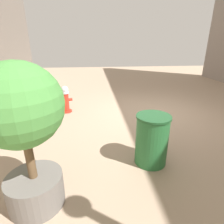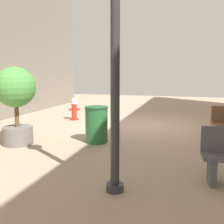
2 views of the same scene
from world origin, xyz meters
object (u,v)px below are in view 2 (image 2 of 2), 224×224
at_px(fire_hydrant, 74,109).
at_px(trash_bin, 97,124).
at_px(street_lamp, 115,27).
at_px(planter_tree, 16,97).

distance_m(fire_hydrant, trash_bin, 3.51).
bearing_deg(trash_bin, street_lamp, 114.87).
bearing_deg(fire_hydrant, trash_bin, 123.79).
xyz_separation_m(fire_hydrant, trash_bin, (-1.95, 2.92, 0.05)).
xyz_separation_m(street_lamp, trash_bin, (1.26, -2.72, -2.03)).
height_order(planter_tree, street_lamp, street_lamp).
bearing_deg(fire_hydrant, planter_tree, 90.86).
xyz_separation_m(planter_tree, trash_bin, (-1.90, -0.77, -0.75)).
bearing_deg(planter_tree, street_lamp, 148.33).
xyz_separation_m(planter_tree, street_lamp, (-3.16, 1.95, 1.27)).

